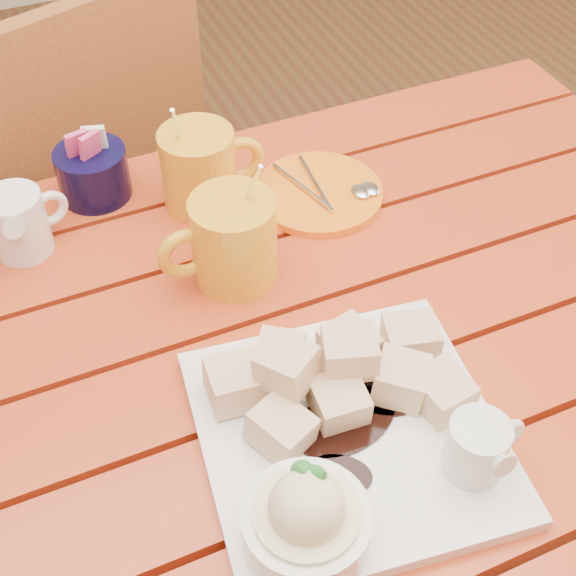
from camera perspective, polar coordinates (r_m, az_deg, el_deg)
name	(u,v)px	position (r m, az deg, el deg)	size (l,w,h in m)	color
table	(278,418)	(0.92, -0.68, -9.23)	(1.20, 0.79, 0.75)	#A72F15
dessert_plate	(343,440)	(0.74, 3.92, -10.75)	(0.31, 0.31, 0.11)	white
coffee_mug_left	(231,240)	(0.88, -4.06, 3.44)	(0.14, 0.10, 0.16)	orange
coffee_mug_right	(201,167)	(0.99, -6.22, 8.53)	(0.13, 0.09, 0.15)	orange
cream_pitcher	(20,222)	(0.97, -18.53, 4.48)	(0.10, 0.08, 0.08)	white
sugar_caddy	(93,172)	(1.03, -13.71, 8.02)	(0.09, 0.09, 0.10)	black
orange_saucer	(320,193)	(1.02, 2.27, 6.78)	(0.16, 0.16, 0.02)	orange
chair_far	(64,216)	(1.41, -15.62, 4.97)	(0.55, 0.55, 0.92)	brown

